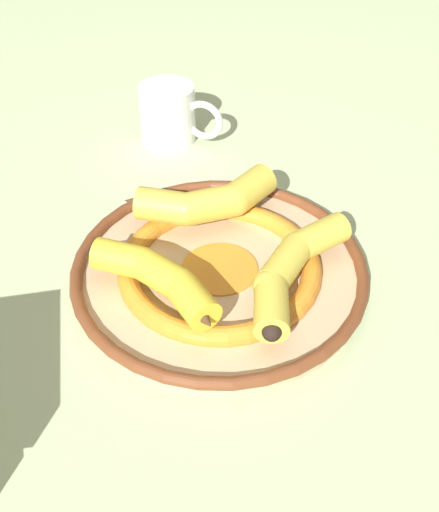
{
  "coord_description": "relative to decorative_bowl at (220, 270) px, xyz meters",
  "views": [
    {
      "loc": [
        -0.21,
        0.4,
        0.47
      ],
      "look_at": [
        0.04,
        -0.03,
        0.04
      ],
      "focal_mm": 42.0,
      "sensor_mm": 36.0,
      "label": 1
    }
  ],
  "objects": [
    {
      "name": "ground_plane",
      "position": [
        -0.04,
        0.03,
        -0.02
      ],
      "size": [
        2.8,
        2.8,
        0.0
      ],
      "primitive_type": "plane",
      "color": "#B2C693"
    },
    {
      "name": "banana_b",
      "position": [
        0.05,
        -0.06,
        0.04
      ],
      "size": [
        0.15,
        0.15,
        0.04
      ],
      "rotation": [
        0.0,
        0.0,
        -2.31
      ],
      "color": "gold",
      "rests_on": "decorative_bowl"
    },
    {
      "name": "coffee_mug",
      "position": [
        0.22,
        -0.23,
        0.03
      ],
      "size": [
        0.13,
        0.08,
        0.08
      ],
      "rotation": [
        0.0,
        0.0,
        3.29
      ],
      "color": "white",
      "rests_on": "ground_plane"
    },
    {
      "name": "banana_c",
      "position": [
        -0.08,
        -0.01,
        0.03
      ],
      "size": [
        0.06,
        0.21,
        0.03
      ],
      "rotation": [
        0.0,
        0.0,
        -4.71
      ],
      "color": "gold",
      "rests_on": "decorative_bowl"
    },
    {
      "name": "banana_a",
      "position": [
        0.03,
        0.07,
        0.03
      ],
      "size": [
        0.18,
        0.07,
        0.04
      ],
      "rotation": [
        0.0,
        0.0,
        -0.15
      ],
      "color": "yellow",
      "rests_on": "decorative_bowl"
    },
    {
      "name": "decorative_bowl",
      "position": [
        0.0,
        0.0,
        0.0
      ],
      "size": [
        0.33,
        0.33,
        0.03
      ],
      "color": "tan",
      "rests_on": "ground_plane"
    }
  ]
}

